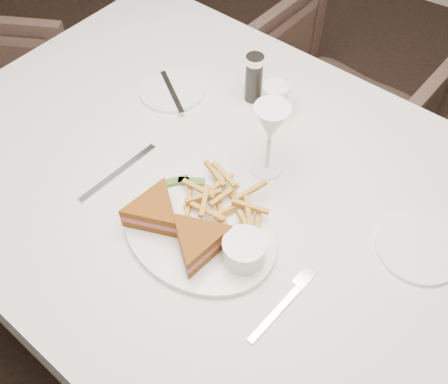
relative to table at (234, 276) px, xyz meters
name	(u,v)px	position (x,y,z in m)	size (l,w,h in m)	color
ground	(122,364)	(-0.24, -0.28, -0.38)	(5.00, 5.00, 0.00)	black
table	(234,276)	(0.00, 0.00, 0.00)	(1.42, 0.95, 0.75)	silver
chair_far	(338,98)	(-0.07, 0.85, -0.05)	(0.64, 0.60, 0.66)	#4E3930
table_setting	(224,193)	(0.00, -0.04, 0.41)	(0.82, 0.64, 0.18)	white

